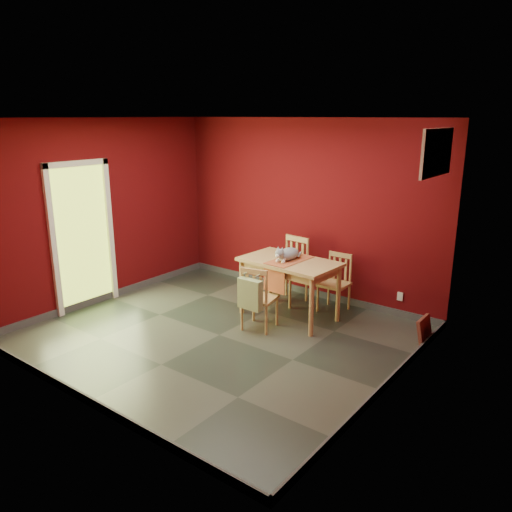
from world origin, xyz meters
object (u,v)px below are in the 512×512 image
Objects in this scene: dining_table at (289,268)px; tote_bag at (250,294)px; chair_far_left at (290,269)px; chair_far_right at (335,282)px; picture_frame at (425,331)px; chair_near at (258,297)px; cat at (288,252)px.

dining_table is 0.81m from tote_bag.
chair_far_right is (0.72, 0.09, -0.08)m from chair_far_left.
chair_far_left is 2.20m from picture_frame.
chair_far_right is at bearing 72.75° from tote_bag.
chair_far_right is at bearing 68.88° from chair_near.
chair_far_left is 1.37m from tote_bag.
picture_frame is (2.16, -0.27, -0.33)m from chair_far_left.
chair_far_left is at bearing -172.98° from chair_far_right.
cat is 2.01m from picture_frame.
chair_near is at bearing -99.12° from dining_table.
chair_far_left is 0.77m from cat.
cat is at bearing 86.97° from tote_bag.
chair_near is at bearing -77.66° from chair_far_left.
chair_far_right is at bearing 59.30° from dining_table.
cat reaches higher than chair_far_right.
cat is (0.32, -0.55, 0.44)m from chair_far_left.
chair_far_left is at bearing 114.73° from cat.
dining_table is at bearing -171.49° from picture_frame.
tote_bag is at bearing -82.62° from chair_near.
dining_table is 0.22m from cat.
chair_far_right reaches higher than picture_frame.
cat is (-0.02, -0.00, 0.22)m from dining_table.
dining_table is 0.65m from chair_near.
picture_frame is at bearing -14.12° from chair_far_right.
cat reaches higher than chair_far_left.
dining_table reaches higher than tote_bag.
dining_table is at bearing -58.05° from chair_far_left.
chair_far_left is (-0.34, 0.55, -0.22)m from dining_table.
picture_frame is (1.82, 0.27, -0.55)m from dining_table.
chair_far_left is at bearing 101.58° from tote_bag.
tote_bag is at bearing -94.79° from dining_table.
chair_far_right is 1.80× the size of tote_bag.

